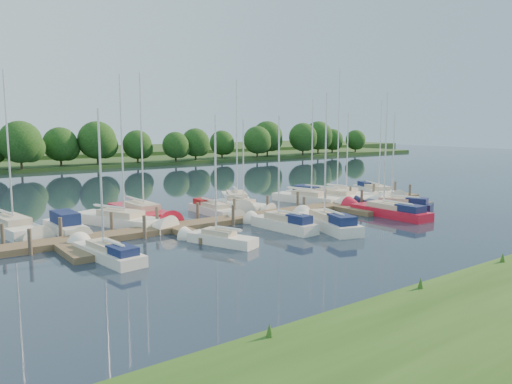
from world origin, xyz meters
TOP-DOWN VIEW (x-y plane):
  - ground at (0.00, 0.00)m, footprint 260.00×260.00m
  - dock at (0.00, 7.31)m, footprint 40.00×6.00m
  - mooring_pilings at (0.00, 8.43)m, footprint 38.24×2.84m
  - far_shore at (0.00, 75.00)m, footprint 180.00×30.00m
  - distant_hill at (0.00, 100.00)m, footprint 220.00×40.00m
  - treeline at (0.94, 61.81)m, footprint 144.77×10.02m
  - sailboat_n_0 at (-17.60, 13.97)m, footprint 3.37×9.34m
  - motorboat at (-14.52, 11.65)m, footprint 1.84×5.87m
  - sailboat_n_2 at (-10.36, 11.78)m, footprint 5.03×9.09m
  - sailboat_n_3 at (-7.76, 13.94)m, footprint 2.53×9.57m
  - sailboat_n_4 at (-2.22, 11.69)m, footprint 1.69×6.81m
  - sailboat_n_5 at (1.23, 12.49)m, footprint 2.81×6.65m
  - sailboat_n_6 at (2.10, 14.53)m, footprint 6.04×9.18m
  - sailboat_n_7 at (8.61, 11.51)m, footprint 3.58×8.15m
  - sailboat_n_8 at (11.59, 11.14)m, footprint 4.65×10.92m
  - sailboat_n_9 at (14.26, 12.13)m, footprint 2.64×7.23m
  - sailboat_n_10 at (18.45, 11.29)m, footprint 4.42×8.26m
  - sailboat_s_0 at (-14.63, 3.33)m, footprint 2.32×7.01m
  - sailboat_s_1 at (-7.56, 2.45)m, footprint 2.97×5.58m
  - sailboat_s_2 at (-1.47, 3.40)m, footprint 1.97×6.62m
  - sailboat_s_3 at (1.47, 1.76)m, footprint 3.74×8.04m
  - sailboat_s_4 at (9.12, 2.35)m, footprint 2.04×8.35m
  - sailboat_s_5 at (12.61, 4.22)m, footprint 3.93×6.90m

SIDE VIEW (x-z plane):
  - ground at x=0.00m, z-range 0.00..0.00m
  - dock at x=0.00m, z-range 0.00..0.40m
  - sailboat_n_5 at x=1.23m, z-range -3.97..4.51m
  - sailboat_n_9 at x=14.26m, z-range -4.33..4.88m
  - sailboat_s_1 at x=-7.56m, z-range -3.41..3.96m
  - sailboat_n_0 at x=-17.60m, z-range -5.61..6.17m
  - sailboat_n_2 at x=-10.36m, z-range -5.59..6.15m
  - sailboat_n_6 at x=2.10m, z-range -5.81..6.37m
  - sailboat_n_7 at x=8.61m, z-range -4.94..5.50m
  - sailboat_n_3 at x=-7.76m, z-range -5.82..6.38m
  - far_shore at x=0.00m, z-range 0.00..0.60m
  - sailboat_s_0 at x=-14.63m, z-range -4.13..4.75m
  - sailboat_n_4 at x=-2.22m, z-range -4.08..4.72m
  - sailboat_n_10 at x=18.45m, z-range -4.97..5.60m
  - sailboat_s_5 at x=12.61m, z-range -4.21..4.84m
  - sailboat_n_8 at x=11.59m, z-range -6.48..7.12m
  - sailboat_s_4 at x=9.12m, z-range -5.02..5.68m
  - sailboat_s_3 at x=1.47m, z-range -4.85..5.54m
  - sailboat_s_2 at x=-1.47m, z-range -4.03..4.72m
  - motorboat at x=-14.52m, z-range -0.58..1.34m
  - mooring_pilings at x=0.00m, z-range -0.40..1.60m
  - distant_hill at x=0.00m, z-range 0.00..1.40m
  - treeline at x=0.94m, z-range 0.11..8.09m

